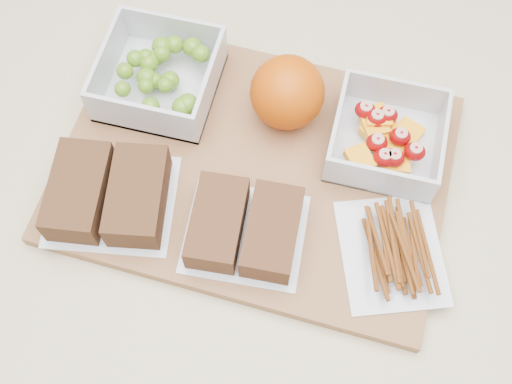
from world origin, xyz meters
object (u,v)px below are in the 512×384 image
cutting_board (254,168)px  sandwich_bag_left (109,194)px  pretzel_bag (394,249)px  fruit_container (386,139)px  grape_container (161,75)px  sandwich_bag_center (245,228)px  orange (287,93)px

cutting_board → sandwich_bag_left: 0.16m
sandwich_bag_left → pretzel_bag: size_ratio=0.99×
fruit_container → sandwich_bag_left: fruit_container is taller
cutting_board → fruit_container: bearing=24.7°
grape_container → fruit_container: size_ratio=1.08×
sandwich_bag_left → sandwich_bag_center: sandwich_bag_left is taller
fruit_container → grape_container: bearing=176.0°
grape_container → orange: 0.15m
sandwich_bag_center → pretzel_bag: bearing=6.2°
pretzel_bag → sandwich_bag_center: bearing=-173.8°
grape_container → sandwich_bag_left: (-0.01, -0.15, -0.00)m
grape_container → sandwich_bag_left: bearing=-93.1°
cutting_board → grape_container: size_ratio=3.31×
sandwich_bag_center → fruit_container: bearing=48.4°
sandwich_bag_left → grape_container: bearing=86.9°
grape_container → sandwich_bag_center: grape_container is taller
cutting_board → sandwich_bag_left: bearing=-147.8°
grape_container → sandwich_bag_center: 0.21m
cutting_board → sandwich_bag_center: sandwich_bag_center is taller
pretzel_bag → grape_container: bearing=154.2°
cutting_board → pretzel_bag: pretzel_bag is taller
cutting_board → grape_container: (-0.13, 0.07, 0.03)m
orange → sandwich_bag_center: size_ratio=0.63×
grape_container → pretzel_bag: (0.29, -0.14, -0.01)m
sandwich_bag_left → fruit_container: bearing=26.8°
sandwich_bag_left → pretzel_bag: (0.30, 0.01, -0.01)m
grape_container → cutting_board: bearing=-30.2°
cutting_board → orange: (0.02, 0.07, 0.05)m
sandwich_bag_left → sandwich_bag_center: bearing=-0.7°
orange → sandwich_bag_left: 0.22m
grape_container → sandwich_bag_left: grape_container is taller
cutting_board → sandwich_bag_center: 0.09m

